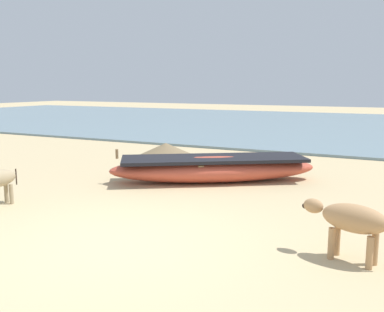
% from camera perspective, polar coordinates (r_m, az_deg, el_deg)
% --- Properties ---
extents(ground, '(80.00, 80.00, 0.00)m').
position_cam_1_polar(ground, '(5.93, -9.52, -11.26)').
color(ground, tan).
extents(sea_water, '(60.00, 20.00, 0.08)m').
position_cam_1_polar(sea_water, '(23.18, 18.52, 3.82)').
color(sea_water, slate).
rests_on(sea_water, ground).
extents(fishing_boat_1, '(4.36, 3.41, 0.75)m').
position_cam_1_polar(fishing_boat_1, '(9.36, 2.86, -1.61)').
color(fishing_boat_1, '#B74733').
rests_on(fishing_boat_1, ground).
extents(calf_far_tan, '(1.07, 0.50, 0.70)m').
position_cam_1_polar(calf_far_tan, '(5.45, 20.30, -7.96)').
color(calf_far_tan, tan).
rests_on(calf_far_tan, ground).
extents(debris_pile_1, '(2.14, 2.14, 0.43)m').
position_cam_1_polar(debris_pile_1, '(12.51, -3.48, 0.77)').
color(debris_pile_1, '#7A6647').
rests_on(debris_pile_1, ground).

